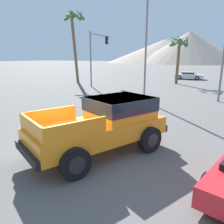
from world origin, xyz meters
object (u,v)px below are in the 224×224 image
(traffic_light_main, at_px, (98,49))
(street_lamp_post, at_px, (146,35))
(parked_car_white, at_px, (189,76))
(palm_tree_tall, at_px, (179,47))
(palm_tree_leaning, at_px, (75,29))
(orange_pickup_truck, at_px, (107,122))

(traffic_light_main, relative_size, street_lamp_post, 0.74)
(parked_car_white, xyz_separation_m, traffic_light_main, (-8.51, -12.58, 3.69))
(palm_tree_tall, bearing_deg, palm_tree_leaning, -158.88)
(palm_tree_tall, bearing_deg, street_lamp_post, -89.22)
(street_lamp_post, distance_m, palm_tree_leaning, 14.72)
(orange_pickup_truck, bearing_deg, parked_car_white, 118.30)
(parked_car_white, height_order, traffic_light_main, traffic_light_main)
(street_lamp_post, relative_size, palm_tree_tall, 1.40)
(orange_pickup_truck, height_order, palm_tree_leaning, palm_tree_leaning)
(traffic_light_main, relative_size, palm_tree_leaning, 0.66)
(traffic_light_main, height_order, street_lamp_post, street_lamp_post)
(street_lamp_post, bearing_deg, orange_pickup_truck, -78.24)
(orange_pickup_truck, height_order, street_lamp_post, street_lamp_post)
(parked_car_white, height_order, palm_tree_leaning, palm_tree_leaning)
(parked_car_white, relative_size, street_lamp_post, 0.51)
(orange_pickup_truck, bearing_deg, traffic_light_main, 147.05)
(parked_car_white, distance_m, palm_tree_tall, 7.88)
(street_lamp_post, relative_size, palm_tree_leaning, 0.90)
(street_lamp_post, xyz_separation_m, palm_tree_leaning, (-12.34, 7.83, 1.81))
(orange_pickup_truck, relative_size, palm_tree_leaning, 0.59)
(street_lamp_post, bearing_deg, palm_tree_leaning, 147.61)
(orange_pickup_truck, relative_size, palm_tree_tall, 0.92)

